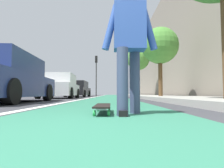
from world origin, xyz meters
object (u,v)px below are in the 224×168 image
(parked_car_near, at_px, (5,79))
(street_tree_mid, at_px, (160,46))
(traffic_light, at_px, (96,69))
(skater_person, at_px, (129,41))
(parked_car_far, at_px, (78,89))
(skateboard, at_px, (103,106))
(parked_car_mid, at_px, (60,87))
(street_tree_far, at_px, (138,59))

(parked_car_near, distance_m, street_tree_mid, 8.00)
(traffic_light, bearing_deg, parked_car_near, 174.69)
(skater_person, relative_size, traffic_light, 0.34)
(skater_person, bearing_deg, parked_car_far, 12.89)
(skateboard, height_order, parked_car_mid, parked_car_mid)
(traffic_light, bearing_deg, parked_car_mid, 172.38)
(parked_car_far, bearing_deg, skater_person, -167.11)
(parked_car_mid, height_order, street_tree_mid, street_tree_mid)
(skater_person, height_order, street_tree_mid, street_tree_mid)
(skateboard, relative_size, traffic_light, 0.18)
(parked_car_near, distance_m, street_tree_far, 14.85)
(parked_car_mid, relative_size, street_tree_mid, 1.02)
(skateboard, distance_m, parked_car_far, 15.06)
(parked_car_far, relative_size, traffic_light, 0.92)
(traffic_light, bearing_deg, skateboard, -174.87)
(skater_person, bearing_deg, parked_car_near, 46.75)
(parked_car_mid, distance_m, street_tree_mid, 6.46)
(traffic_light, relative_size, street_tree_far, 0.94)
(skateboard, height_order, parked_car_near, parked_car_near)
(parked_car_near, xyz_separation_m, street_tree_far, (13.17, -6.07, 3.18))
(skater_person, height_order, parked_car_near, skater_person)
(parked_car_far, bearing_deg, parked_car_near, 179.44)
(parked_car_near, xyz_separation_m, parked_car_mid, (5.57, -0.10, -0.01))
(skateboard, height_order, street_tree_far, street_tree_far)
(street_tree_mid, bearing_deg, parked_car_mid, 81.39)
(street_tree_mid, distance_m, street_tree_far, 8.55)
(street_tree_mid, bearing_deg, skater_person, 162.28)
(skateboard, relative_size, skater_person, 0.51)
(skateboard, distance_m, skater_person, 0.92)
(street_tree_mid, relative_size, street_tree_far, 0.80)
(skater_person, bearing_deg, traffic_light, 6.12)
(parked_car_mid, xyz_separation_m, traffic_light, (10.25, -1.37, 2.57))
(skater_person, relative_size, street_tree_far, 0.32)
(skater_person, height_order, street_tree_far, street_tree_far)
(parked_car_mid, relative_size, street_tree_far, 0.82)
(skateboard, distance_m, street_tree_mid, 8.84)
(parked_car_mid, bearing_deg, street_tree_mid, -98.61)
(skateboard, xyz_separation_m, street_tree_far, (16.33, -2.89, 3.80))
(parked_car_near, relative_size, traffic_light, 0.96)
(parked_car_far, distance_m, street_tree_far, 6.95)
(skater_person, xyz_separation_m, traffic_light, (19.13, 2.05, 2.33))
(traffic_light, relative_size, street_tree_mid, 1.17)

